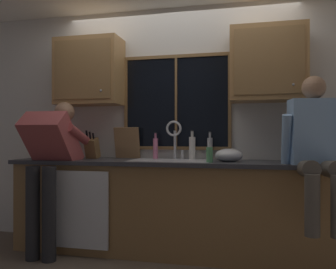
% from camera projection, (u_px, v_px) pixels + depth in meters
% --- Properties ---
extents(back_wall, '(5.58, 0.12, 2.55)m').
position_uv_depth(back_wall, '(179.00, 126.00, 3.75)').
color(back_wall, silver).
rests_on(back_wall, floor).
extents(window_glass, '(1.10, 0.02, 0.95)m').
position_uv_depth(window_glass, '(176.00, 102.00, 3.69)').
color(window_glass, black).
extents(window_frame_top, '(1.17, 0.02, 0.04)m').
position_uv_depth(window_frame_top, '(176.00, 56.00, 3.68)').
color(window_frame_top, brown).
extents(window_frame_bottom, '(1.17, 0.02, 0.04)m').
position_uv_depth(window_frame_bottom, '(176.00, 148.00, 3.68)').
color(window_frame_bottom, brown).
extents(window_frame_left, '(0.03, 0.02, 0.95)m').
position_uv_depth(window_frame_left, '(126.00, 103.00, 3.80)').
color(window_frame_left, brown).
extents(window_frame_right, '(0.03, 0.02, 0.95)m').
position_uv_depth(window_frame_right, '(230.00, 101.00, 3.55)').
color(window_frame_right, brown).
extents(window_mullion_center, '(0.02, 0.02, 0.95)m').
position_uv_depth(window_mullion_center, '(176.00, 102.00, 3.68)').
color(window_mullion_center, brown).
extents(lower_cabinet_run, '(3.18, 0.58, 0.88)m').
position_uv_depth(lower_cabinet_run, '(173.00, 209.00, 3.41)').
color(lower_cabinet_run, olive).
rests_on(lower_cabinet_run, floor).
extents(countertop, '(3.24, 0.62, 0.04)m').
position_uv_depth(countertop, '(172.00, 163.00, 3.39)').
color(countertop, '#38383D').
rests_on(countertop, lower_cabinet_run).
extents(dishwasher_front, '(0.60, 0.02, 0.74)m').
position_uv_depth(dishwasher_front, '(79.00, 210.00, 3.28)').
color(dishwasher_front, white).
extents(upper_cabinet_left, '(0.71, 0.36, 0.72)m').
position_uv_depth(upper_cabinet_left, '(89.00, 72.00, 3.74)').
color(upper_cabinet_left, '#A87A47').
extents(upper_cabinet_right, '(0.71, 0.36, 0.72)m').
position_uv_depth(upper_cabinet_right, '(268.00, 64.00, 3.32)').
color(upper_cabinet_right, '#A87A47').
extents(sink, '(0.80, 0.46, 0.21)m').
position_uv_depth(sink, '(170.00, 170.00, 3.40)').
color(sink, '#B7B7BC').
rests_on(sink, lower_cabinet_run).
extents(faucet, '(0.18, 0.09, 0.40)m').
position_uv_depth(faucet, '(175.00, 135.00, 3.58)').
color(faucet, silver).
rests_on(faucet, countertop).
extents(person_standing, '(0.53, 0.71, 1.52)m').
position_uv_depth(person_standing, '(51.00, 158.00, 3.37)').
color(person_standing, '#262628').
rests_on(person_standing, floor).
extents(person_sitting_on_counter, '(0.54, 0.62, 1.26)m').
position_uv_depth(person_sitting_on_counter, '(316.00, 143.00, 2.85)').
color(person_sitting_on_counter, '#595147').
rests_on(person_sitting_on_counter, countertop).
extents(knife_block, '(0.12, 0.18, 0.32)m').
position_uv_depth(knife_block, '(92.00, 148.00, 3.68)').
color(knife_block, olive).
rests_on(knife_block, countertop).
extents(cutting_board, '(0.28, 0.09, 0.34)m').
position_uv_depth(cutting_board, '(127.00, 143.00, 3.73)').
color(cutting_board, '#997047').
rests_on(cutting_board, countertop).
extents(mixing_bowl, '(0.26, 0.26, 0.13)m').
position_uv_depth(mixing_bowl, '(229.00, 155.00, 3.26)').
color(mixing_bowl, silver).
rests_on(mixing_bowl, countertop).
extents(soap_dispenser, '(0.06, 0.07, 0.20)m').
position_uv_depth(soap_dispenser, '(209.00, 154.00, 3.16)').
color(soap_dispenser, '#59A566').
rests_on(soap_dispenser, countertop).
extents(bottle_green_glass, '(0.05, 0.05, 0.28)m').
position_uv_depth(bottle_green_glass, '(156.00, 148.00, 3.63)').
color(bottle_green_glass, pink).
rests_on(bottle_green_glass, countertop).
extents(bottle_tall_clear, '(0.05, 0.05, 0.29)m').
position_uv_depth(bottle_tall_clear, '(210.00, 148.00, 3.55)').
color(bottle_tall_clear, '#B7B7BC').
rests_on(bottle_tall_clear, countertop).
extents(bottle_amber_small, '(0.06, 0.06, 0.30)m').
position_uv_depth(bottle_amber_small, '(192.00, 147.00, 3.52)').
color(bottle_amber_small, silver).
rests_on(bottle_amber_small, countertop).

